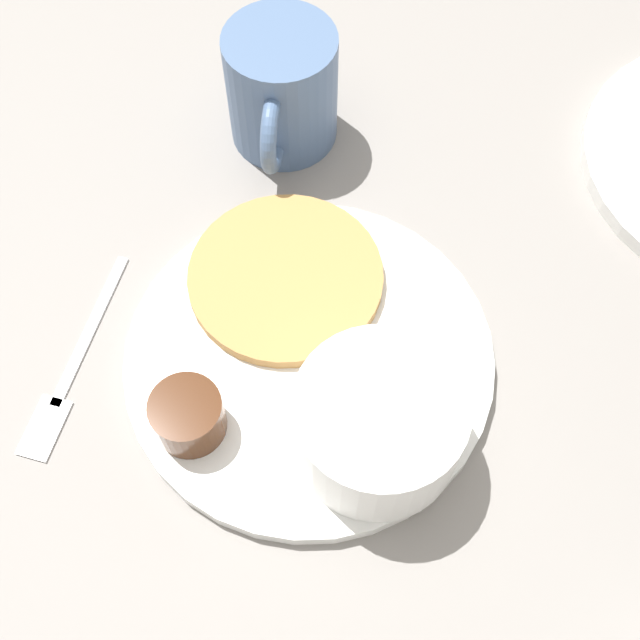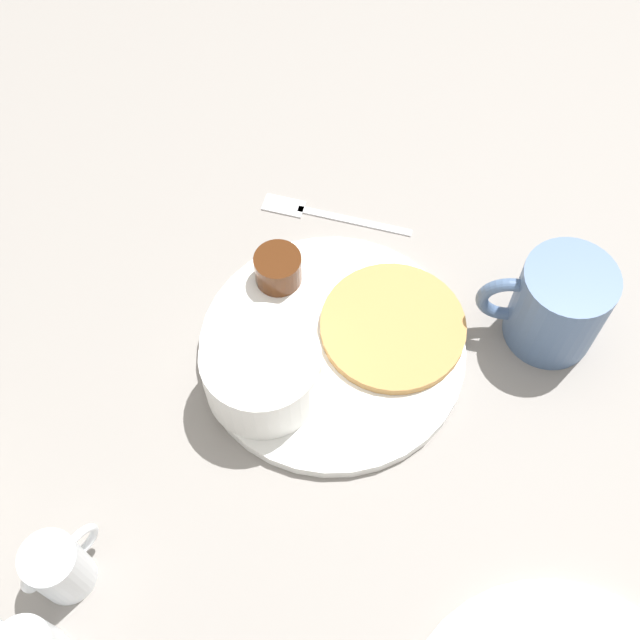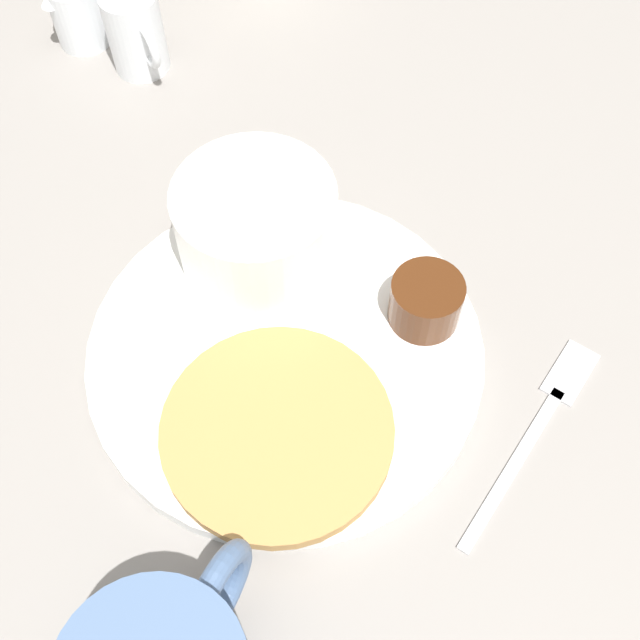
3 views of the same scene
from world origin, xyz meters
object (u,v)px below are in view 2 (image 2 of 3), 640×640
object	(u,v)px
fork	(319,213)
plate	(332,348)
coffee_mug	(556,305)
bowl	(262,370)
creamer_pitcher_near	(59,567)

from	to	relation	value
fork	plate	bearing A→B (deg)	-160.60
plate	fork	bearing A→B (deg)	19.40
coffee_mug	plate	bearing A→B (deg)	111.26
bowl	coffee_mug	size ratio (longest dim) A/B	0.88
bowl	fork	distance (m)	0.20
coffee_mug	creamer_pitcher_near	xyz separation A→B (m)	(-0.31, 0.32, -0.01)
plate	bowl	world-z (taller)	bowl
plate	coffee_mug	distance (m)	0.19
creamer_pitcher_near	fork	size ratio (longest dim) A/B	0.43
plate	coffee_mug	xyz separation A→B (m)	(0.07, -0.18, 0.04)
plate	fork	world-z (taller)	plate
plate	bowl	size ratio (longest dim) A/B	2.39
creamer_pitcher_near	fork	bearing A→B (deg)	-13.64
plate	coffee_mug	world-z (taller)	coffee_mug
coffee_mug	creamer_pitcher_near	world-z (taller)	coffee_mug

